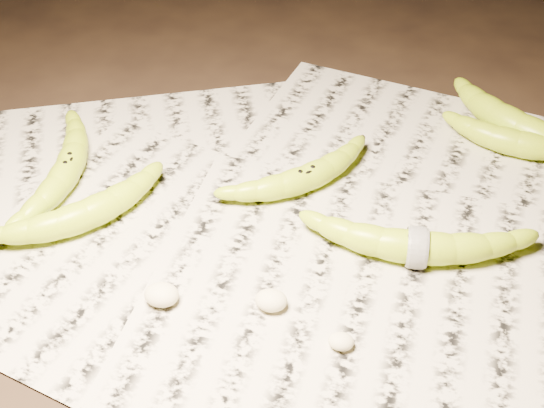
% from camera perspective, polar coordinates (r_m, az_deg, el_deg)
% --- Properties ---
extents(ground, '(3.00, 3.00, 0.00)m').
position_cam_1_polar(ground, '(0.87, 0.92, -2.94)').
color(ground, black).
rests_on(ground, ground).
extents(newspaper_patch, '(0.90, 0.70, 0.01)m').
position_cam_1_polar(newspaper_patch, '(0.88, 2.88, -2.11)').
color(newspaper_patch, '#BEB7A3').
rests_on(newspaper_patch, ground).
extents(banana_left_a, '(0.07, 0.21, 0.04)m').
position_cam_1_polar(banana_left_a, '(0.97, -15.15, 2.77)').
color(banana_left_a, '#B5D31A').
rests_on(banana_left_a, newspaper_patch).
extents(banana_left_b, '(0.18, 0.18, 0.04)m').
position_cam_1_polar(banana_left_b, '(0.90, -13.82, -0.58)').
color(banana_left_b, '#B5D31A').
rests_on(banana_left_b, newspaper_patch).
extents(banana_center, '(0.18, 0.16, 0.03)m').
position_cam_1_polar(banana_center, '(0.92, 2.52, 2.12)').
color(banana_center, '#B5D31A').
rests_on(banana_center, newspaper_patch).
extents(banana_taped, '(0.23, 0.07, 0.04)m').
position_cam_1_polar(banana_taped, '(0.84, 10.86, -3.05)').
color(banana_taped, '#B5D31A').
rests_on(banana_taped, newspaper_patch).
extents(banana_upper_a, '(0.22, 0.18, 0.04)m').
position_cam_1_polar(banana_upper_a, '(1.05, 18.20, 5.67)').
color(banana_upper_a, '#B5D31A').
rests_on(banana_upper_a, newspaper_patch).
extents(banana_upper_b, '(0.18, 0.09, 0.04)m').
position_cam_1_polar(banana_upper_b, '(1.03, 18.06, 4.54)').
color(banana_upper_b, '#B5D31A').
rests_on(banana_upper_b, newspaper_patch).
extents(measuring_tape, '(0.01, 0.05, 0.05)m').
position_cam_1_polar(measuring_tape, '(0.84, 10.86, -3.05)').
color(measuring_tape, white).
rests_on(measuring_tape, newspaper_patch).
extents(flesh_chunk_a, '(0.04, 0.03, 0.02)m').
position_cam_1_polar(flesh_chunk_a, '(0.80, -8.34, -6.58)').
color(flesh_chunk_a, beige).
rests_on(flesh_chunk_a, newspaper_patch).
extents(flesh_chunk_b, '(0.03, 0.03, 0.02)m').
position_cam_1_polar(flesh_chunk_b, '(0.79, -0.07, -7.07)').
color(flesh_chunk_b, beige).
rests_on(flesh_chunk_b, newspaper_patch).
extents(flesh_chunk_c, '(0.03, 0.02, 0.02)m').
position_cam_1_polar(flesh_chunk_c, '(0.76, 5.25, -10.08)').
color(flesh_chunk_c, beige).
rests_on(flesh_chunk_c, newspaper_patch).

